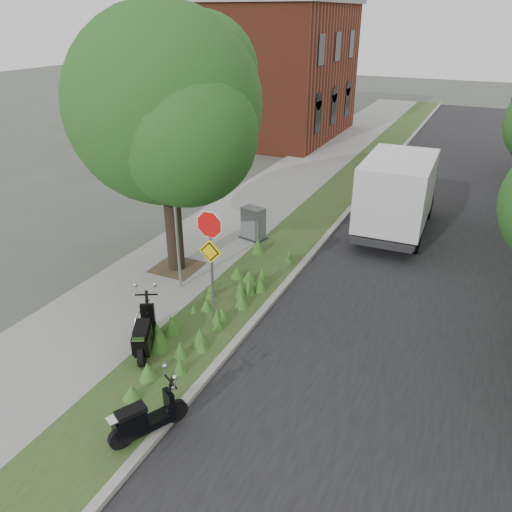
{
  "coord_description": "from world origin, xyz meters",
  "views": [
    {
      "loc": [
        4.27,
        -8.81,
        7.36
      ],
      "look_at": [
        -1.05,
        2.43,
        1.3
      ],
      "focal_mm": 35.0,
      "sensor_mm": 36.0,
      "label": 1
    }
  ],
  "objects_px": {
    "sign_assembly": "(210,245)",
    "scooter_far": "(140,422)",
    "scooter_near": "(144,338)",
    "utility_cabinet": "(253,224)",
    "box_truck": "(399,190)"
  },
  "relations": [
    {
      "from": "scooter_far",
      "to": "box_truck",
      "type": "distance_m",
      "value": 12.61
    },
    {
      "from": "scooter_far",
      "to": "utility_cabinet",
      "type": "relative_size",
      "value": 1.27
    },
    {
      "from": "utility_cabinet",
      "to": "box_truck",
      "type": "bearing_deg",
      "value": 34.99
    },
    {
      "from": "scooter_near",
      "to": "utility_cabinet",
      "type": "xyz_separation_m",
      "value": [
        -0.6,
        7.14,
        0.13
      ]
    },
    {
      "from": "scooter_near",
      "to": "scooter_far",
      "type": "distance_m",
      "value": 2.65
    },
    {
      "from": "sign_assembly",
      "to": "box_truck",
      "type": "height_order",
      "value": "sign_assembly"
    },
    {
      "from": "sign_assembly",
      "to": "box_truck",
      "type": "xyz_separation_m",
      "value": [
        2.96,
        8.36,
        -0.71
      ]
    },
    {
      "from": "scooter_near",
      "to": "box_truck",
      "type": "distance_m",
      "value": 10.92
    },
    {
      "from": "sign_assembly",
      "to": "scooter_far",
      "type": "bearing_deg",
      "value": -79.85
    },
    {
      "from": "sign_assembly",
      "to": "scooter_far",
      "type": "distance_m",
      "value": 4.46
    },
    {
      "from": "box_truck",
      "to": "utility_cabinet",
      "type": "bearing_deg",
      "value": -145.01
    },
    {
      "from": "scooter_near",
      "to": "scooter_far",
      "type": "height_order",
      "value": "scooter_near"
    },
    {
      "from": "scooter_near",
      "to": "utility_cabinet",
      "type": "relative_size",
      "value": 1.46
    },
    {
      "from": "sign_assembly",
      "to": "scooter_near",
      "type": "relative_size",
      "value": 1.91
    },
    {
      "from": "box_truck",
      "to": "utility_cabinet",
      "type": "height_order",
      "value": "box_truck"
    }
  ]
}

